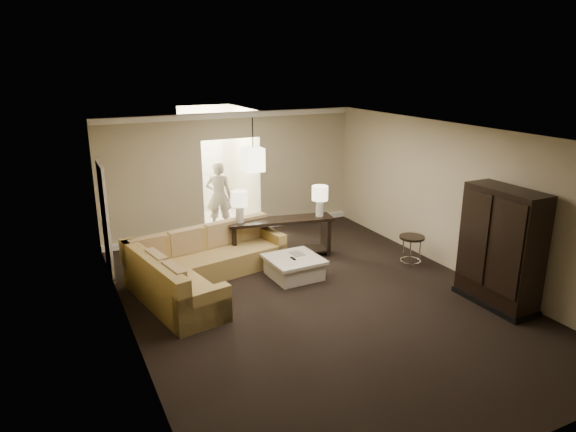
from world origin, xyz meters
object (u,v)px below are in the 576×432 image
coffee_table (294,267)px  drink_table (411,245)px  console_table (281,235)px  person (219,192)px  sectional_sofa (200,267)px  armoire (500,250)px

coffee_table → drink_table: size_ratio=1.61×
console_table → drink_table: (2.12, -1.53, -0.05)m
drink_table → person: 4.68m
sectional_sofa → person: size_ratio=1.69×
sectional_sofa → drink_table: sectional_sofa is taller
armoire → sectional_sofa: bearing=145.6°
coffee_table → console_table: size_ratio=0.45×
coffee_table → armoire: size_ratio=0.50×
armoire → person: 6.42m
console_table → armoire: (2.31, -3.46, 0.46)m
sectional_sofa → armoire: armoire is taller
sectional_sofa → armoire: 5.10m
armoire → drink_table: size_ratio=3.23×
coffee_table → armoire: armoire is taller
sectional_sofa → drink_table: size_ratio=5.07×
sectional_sofa → person: (1.35, 2.90, 0.56)m
coffee_table → person: bearing=95.8°
console_table → person: bearing=114.0°
coffee_table → person: size_ratio=0.54×
console_table → drink_table: size_ratio=3.58×
drink_table → console_table: bearing=144.2°
coffee_table → armoire: 3.59m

